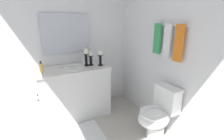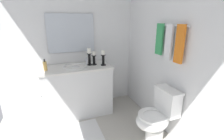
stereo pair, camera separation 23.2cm
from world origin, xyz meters
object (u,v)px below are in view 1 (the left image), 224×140
(mirror, at_px, (66,34))
(towel_near_corner, at_px, (179,43))
(candle_holder_short, at_px, (91,58))
(vanity_cabinet, at_px, (74,92))
(soap_bottle, at_px, (41,68))
(candle_holder_mid, at_px, (86,57))
(candle_holder_tall, at_px, (100,58))
(bath_mat, at_px, (87,135))
(toilet, at_px, (158,114))
(towel_bar, at_px, (170,25))
(towel_center, at_px, (167,41))
(towel_near_vanity, at_px, (157,39))
(sink_basin, at_px, (73,70))

(mirror, distance_m, towel_near_corner, 1.78)
(candle_holder_short, relative_size, towel_near_corner, 0.50)
(vanity_cabinet, height_order, soap_bottle, soap_bottle)
(mirror, xyz_separation_m, towel_near_corner, (1.41, 1.09, -0.06))
(mirror, relative_size, towel_near_corner, 1.72)
(candle_holder_mid, xyz_separation_m, towel_near_corner, (1.15, 0.84, 0.32))
(candle_holder_tall, bearing_deg, bath_mat, -40.22)
(toilet, bearing_deg, vanity_cabinet, -140.96)
(mirror, xyz_separation_m, candle_holder_short, (0.27, 0.32, -0.41))
(bath_mat, bearing_deg, towel_bar, 74.41)
(candle_holder_mid, xyz_separation_m, towel_center, (0.95, 0.84, 0.32))
(toilet, relative_size, bath_mat, 1.25)
(towel_center, bearing_deg, vanity_cabinet, -130.65)
(soap_bottle, bearing_deg, candle_holder_short, 93.96)
(candle_holder_short, distance_m, candle_holder_mid, 0.09)
(towel_center, bearing_deg, toilet, -52.76)
(towel_near_vanity, bearing_deg, towel_near_corner, 0.00)
(toilet, height_order, bath_mat, toilet)
(sink_basin, distance_m, candle_holder_short, 0.36)
(bath_mat, bearing_deg, mirror, -180.00)
(towel_bar, xyz_separation_m, towel_near_vanity, (-0.19, -0.02, -0.19))
(candle_holder_short, height_order, toilet, candle_holder_short)
(sink_basin, relative_size, toilet, 0.54)
(sink_basin, height_order, soap_bottle, soap_bottle)
(soap_bottle, bearing_deg, vanity_cabinet, 95.18)
(soap_bottle, bearing_deg, towel_center, 60.23)
(toilet, bearing_deg, soap_bottle, -127.70)
(bath_mat, bearing_deg, candle_holder_mid, 159.35)
(towel_center, distance_m, towel_near_corner, 0.19)
(vanity_cabinet, relative_size, soap_bottle, 6.46)
(sink_basin, height_order, toilet, sink_basin)
(candle_holder_short, distance_m, towel_bar, 1.35)
(candle_holder_mid, bearing_deg, bath_mat, -20.65)
(soap_bottle, height_order, towel_center, towel_center)
(vanity_cabinet, distance_m, mirror, 1.00)
(vanity_cabinet, distance_m, towel_bar, 1.83)
(toilet, height_order, towel_center, towel_center)
(candle_holder_tall, relative_size, toilet, 0.34)
(mirror, bearing_deg, vanity_cabinet, -0.01)
(candle_holder_tall, relative_size, towel_near_vanity, 0.59)
(towel_bar, bearing_deg, toilet, -55.06)
(mirror, relative_size, toilet, 1.07)
(soap_bottle, xyz_separation_m, towel_near_vanity, (0.70, 1.56, 0.41))
(candle_holder_mid, xyz_separation_m, bath_mat, (0.64, -0.24, -1.02))
(candle_holder_tall, distance_m, toilet, 1.27)
(toilet, xyz_separation_m, towel_near_corner, (0.04, 0.20, 0.97))
(towel_center, relative_size, towel_near_corner, 0.99)
(sink_basin, xyz_separation_m, mirror, (-0.28, -0.00, 0.57))
(vanity_cabinet, bearing_deg, bath_mat, 0.00)
(bath_mat, bearing_deg, candle_holder_tall, 139.78)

